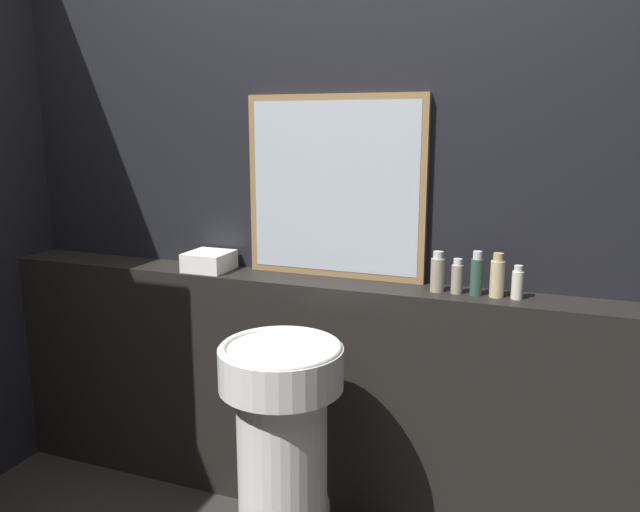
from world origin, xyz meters
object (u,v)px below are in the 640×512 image
(towel_stack, at_px, (209,261))
(hand_soap_bottle, at_px, (518,283))
(mirror, at_px, (335,188))
(lotion_bottle, at_px, (477,275))
(conditioner_bottle, at_px, (457,277))
(pedestal_sink, at_px, (282,451))
(shampoo_bottle, at_px, (438,273))
(body_wash_bottle, at_px, (497,277))

(towel_stack, bearing_deg, hand_soap_bottle, 0.00)
(mirror, distance_m, lotion_bottle, 0.63)
(conditioner_bottle, bearing_deg, mirror, 170.18)
(pedestal_sink, xyz_separation_m, shampoo_bottle, (0.41, 0.45, 0.54))
(mirror, relative_size, towel_stack, 4.04)
(pedestal_sink, relative_size, hand_soap_bottle, 7.25)
(pedestal_sink, xyz_separation_m, mirror, (-0.01, 0.54, 0.82))
(mirror, relative_size, shampoo_bottle, 4.88)
(pedestal_sink, height_order, towel_stack, towel_stack)
(mirror, xyz_separation_m, conditioner_bottle, (0.49, -0.08, -0.29))
(pedestal_sink, relative_size, lotion_bottle, 5.43)
(shampoo_bottle, bearing_deg, body_wash_bottle, 0.00)
(towel_stack, relative_size, lotion_bottle, 1.13)
(body_wash_bottle, bearing_deg, hand_soap_bottle, 0.00)
(shampoo_bottle, relative_size, body_wash_bottle, 0.94)
(mirror, relative_size, lotion_bottle, 4.55)
(body_wash_bottle, bearing_deg, shampoo_bottle, 180.00)
(pedestal_sink, relative_size, towel_stack, 4.83)
(shampoo_bottle, height_order, conditioner_bottle, shampoo_bottle)
(lotion_bottle, height_order, hand_soap_bottle, lotion_bottle)
(conditioner_bottle, relative_size, body_wash_bottle, 0.81)
(lotion_bottle, bearing_deg, conditioner_bottle, 180.00)
(towel_stack, xyz_separation_m, body_wash_bottle, (1.14, 0.00, 0.03))
(pedestal_sink, xyz_separation_m, body_wash_bottle, (0.61, 0.45, 0.54))
(towel_stack, height_order, shampoo_bottle, shampoo_bottle)
(towel_stack, bearing_deg, shampoo_bottle, 0.00)
(mirror, relative_size, conditioner_bottle, 5.70)
(lotion_bottle, bearing_deg, body_wash_bottle, 0.00)
(pedestal_sink, bearing_deg, body_wash_bottle, 36.43)
(lotion_bottle, bearing_deg, shampoo_bottle, 180.00)
(hand_soap_bottle, bearing_deg, conditioner_bottle, 180.00)
(mirror, xyz_separation_m, body_wash_bottle, (0.63, -0.08, -0.28))
(mirror, bearing_deg, lotion_bottle, -8.67)
(body_wash_bottle, bearing_deg, towel_stack, 180.00)
(pedestal_sink, xyz_separation_m, lotion_bottle, (0.54, 0.45, 0.54))
(shampoo_bottle, bearing_deg, lotion_bottle, 0.00)
(lotion_bottle, xyz_separation_m, hand_soap_bottle, (0.14, 0.00, -0.02))
(shampoo_bottle, height_order, lotion_bottle, lotion_bottle)
(conditioner_bottle, bearing_deg, towel_stack, 180.00)
(mirror, xyz_separation_m, shampoo_bottle, (0.42, -0.08, -0.28))
(mirror, distance_m, hand_soap_bottle, 0.76)
(pedestal_sink, distance_m, conditioner_bottle, 0.84)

